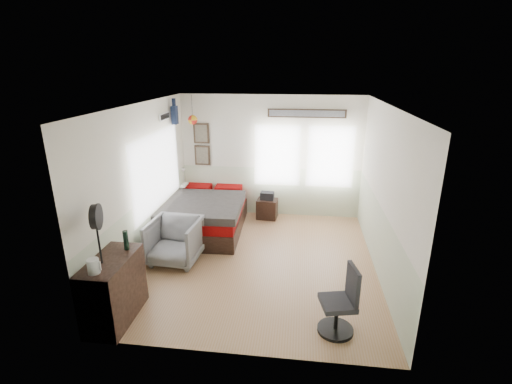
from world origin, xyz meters
TOP-DOWN VIEW (x-y plane):
  - ground_plane at (0.00, 0.00)m, footprint 4.00×4.50m
  - room_shell at (-0.08, 0.19)m, footprint 4.02×4.52m
  - wall_decor at (-1.10, 1.96)m, footprint 3.55×1.32m
  - bed at (-1.26, 1.19)m, footprint 1.63×2.21m
  - dresser at (-1.74, -1.79)m, footprint 0.48×1.00m
  - armchair at (-1.45, -0.18)m, footprint 0.89×0.91m
  - nightstand at (-0.04, 1.97)m, footprint 0.47×0.39m
  - task_chair at (1.25, -1.68)m, footprint 0.49×0.49m
  - kettle at (-1.75, -2.12)m, footprint 0.16×0.14m
  - bottle at (-1.64, -1.49)m, footprint 0.07×0.07m
  - stand_fan at (-1.78, -1.88)m, footprint 0.16×0.32m
  - black_bag at (-0.04, 1.97)m, footprint 0.31×0.22m

SIDE VIEW (x-z plane):
  - ground_plane at x=0.00m, z-range -0.01..0.00m
  - nightstand at x=-0.04m, z-range 0.00..0.44m
  - bed at x=-1.26m, z-range -0.01..0.69m
  - task_chair at x=1.25m, z-range -0.09..0.84m
  - armchair at x=-1.45m, z-range 0.00..0.77m
  - dresser at x=-1.74m, z-range 0.00..0.90m
  - black_bag at x=-0.04m, z-range 0.44..0.61m
  - kettle at x=-1.75m, z-range 0.90..1.09m
  - bottle at x=-1.64m, z-range 0.90..1.17m
  - stand_fan at x=-1.78m, z-range 1.12..1.92m
  - room_shell at x=-0.08m, z-range 0.26..2.97m
  - wall_decor at x=-1.10m, z-range 1.38..2.82m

